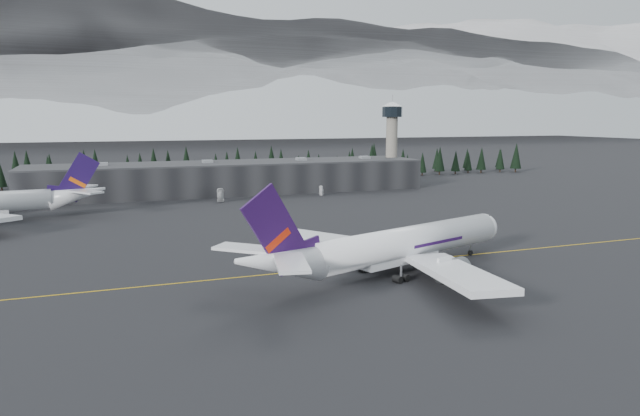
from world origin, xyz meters
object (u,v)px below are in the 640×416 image
object	(u,v)px
gse_vehicle_a	(220,200)
gse_vehicle_b	(322,194)
control_tower	(392,134)
terminal	(232,177)
jet_main	(389,247)

from	to	relation	value
gse_vehicle_a	gse_vehicle_b	xyz separation A→B (m)	(41.17, 4.24, -0.04)
control_tower	gse_vehicle_a	distance (m)	92.70
terminal	gse_vehicle_a	bearing A→B (deg)	-110.63
gse_vehicle_b	jet_main	bearing A→B (deg)	-42.73
control_tower	gse_vehicle_b	world-z (taller)	control_tower
control_tower	jet_main	xyz separation A→B (m)	(-72.04, -138.67, -17.72)
gse_vehicle_a	gse_vehicle_b	world-z (taller)	gse_vehicle_a
terminal	gse_vehicle_b	distance (m)	38.70
jet_main	gse_vehicle_a	bearing A→B (deg)	78.19
terminal	control_tower	bearing A→B (deg)	2.29
control_tower	jet_main	size ratio (longest dim) A/B	0.57
jet_main	gse_vehicle_a	size ratio (longest dim) A/B	12.63
jet_main	gse_vehicle_b	size ratio (longest dim) A/B	16.44
jet_main	gse_vehicle_b	distance (m)	117.09
terminal	jet_main	size ratio (longest dim) A/B	2.40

